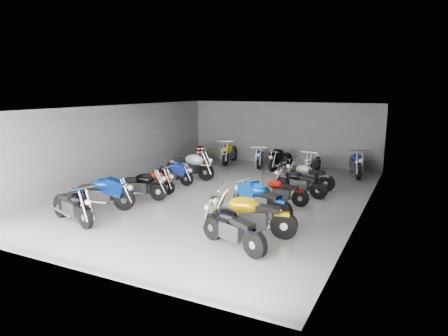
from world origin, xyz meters
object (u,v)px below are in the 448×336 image
(drain_grate, at_px, (215,198))
(motorcycle_back_f, at_px, (356,164))
(motorcycle_left_b, at_px, (101,193))
(motorcycle_back_d, at_px, (281,159))
(motorcycle_right_a, at_px, (232,227))
(motorcycle_right_b, at_px, (252,215))
(motorcycle_right_c, at_px, (260,200))
(motorcycle_back_c, at_px, (260,157))
(motorcycle_right_f, at_px, (309,176))
(motorcycle_back_e, at_px, (313,163))
(motorcycle_left_f, at_px, (190,166))
(motorcycle_left_d, at_px, (154,181))
(motorcycle_left_e, at_px, (173,173))
(motorcycle_right_d, at_px, (281,191))
(motorcycle_right_e, at_px, (299,183))
(motorcycle_left_a, at_px, (73,206))
(motorcycle_left_c, at_px, (139,186))
(motorcycle_back_b, at_px, (230,153))
(motorcycle_back_a, at_px, (202,154))

(drain_grate, xyz_separation_m, motorcycle_back_f, (3.97, 6.00, 0.56))
(motorcycle_left_b, height_order, motorcycle_back_d, motorcycle_left_b)
(motorcycle_back_d, bearing_deg, motorcycle_right_a, 111.32)
(motorcycle_right_b, height_order, motorcycle_right_c, motorcycle_right_b)
(motorcycle_right_c, distance_m, motorcycle_back_c, 8.05)
(motorcycle_right_f, bearing_deg, motorcycle_back_e, 21.91)
(motorcycle_left_f, bearing_deg, drain_grate, 47.89)
(motorcycle_left_d, xyz_separation_m, motorcycle_left_e, (-0.12, 1.48, 0.00))
(motorcycle_left_d, distance_m, motorcycle_back_c, 6.81)
(motorcycle_right_d, relative_size, motorcycle_right_e, 0.91)
(motorcycle_left_d, height_order, motorcycle_back_c, motorcycle_back_c)
(motorcycle_left_d, bearing_deg, motorcycle_left_e, -174.71)
(motorcycle_left_a, bearing_deg, motorcycle_right_e, 155.14)
(motorcycle_left_a, distance_m, motorcycle_right_e, 7.74)
(drain_grate, xyz_separation_m, motorcycle_left_f, (-2.44, 2.33, 0.57))
(motorcycle_back_c, bearing_deg, motorcycle_back_e, 161.29)
(motorcycle_left_b, bearing_deg, motorcycle_left_e, 157.13)
(motorcycle_left_a, relative_size, motorcycle_right_d, 1.12)
(motorcycle_right_d, relative_size, motorcycle_back_c, 0.97)
(motorcycle_right_d, xyz_separation_m, motorcycle_back_f, (1.60, 5.73, 0.12))
(motorcycle_left_f, bearing_deg, motorcycle_back_f, 121.40)
(motorcycle_left_e, relative_size, motorcycle_left_f, 0.80)
(motorcycle_right_a, xyz_separation_m, motorcycle_right_b, (0.13, 1.00, 0.03))
(motorcycle_right_c, relative_size, motorcycle_right_d, 1.15)
(motorcycle_back_c, xyz_separation_m, motorcycle_back_f, (4.68, -0.23, 0.10))
(motorcycle_left_a, distance_m, motorcycle_back_d, 10.61)
(motorcycle_left_c, bearing_deg, motorcycle_left_b, -31.03)
(drain_grate, relative_size, motorcycle_left_f, 0.13)
(motorcycle_back_b, bearing_deg, motorcycle_back_e, 167.34)
(drain_grate, relative_size, motorcycle_back_a, 0.18)
(motorcycle_left_d, bearing_deg, motorcycle_right_a, 55.04)
(motorcycle_back_e, xyz_separation_m, motorcycle_back_f, (1.93, -0.05, 0.11))
(motorcycle_left_d, relative_size, motorcycle_right_d, 1.00)
(motorcycle_back_b, distance_m, motorcycle_back_f, 6.43)
(motorcycle_left_b, xyz_separation_m, motorcycle_back_e, (4.68, 8.92, -0.08))
(motorcycle_left_a, distance_m, motorcycle_left_d, 3.89)
(motorcycle_back_c, height_order, motorcycle_back_e, motorcycle_back_c)
(motorcycle_right_b, bearing_deg, motorcycle_left_e, 41.55)
(motorcycle_left_b, relative_size, motorcycle_back_b, 0.92)
(motorcycle_back_c, bearing_deg, motorcycle_back_b, -18.39)
(motorcycle_right_a, bearing_deg, motorcycle_back_a, 55.63)
(motorcycle_right_b, bearing_deg, motorcycle_back_d, 2.95)
(motorcycle_back_c, bearing_deg, motorcycle_right_a, 92.73)
(motorcycle_right_e, xyz_separation_m, motorcycle_back_f, (1.35, 4.41, 0.07))
(motorcycle_left_f, distance_m, motorcycle_right_d, 5.23)
(motorcycle_left_e, relative_size, motorcycle_right_b, 0.82)
(motorcycle_right_d, distance_m, motorcycle_back_a, 8.58)
(drain_grate, relative_size, motorcycle_back_f, 0.14)
(motorcycle_left_c, relative_size, motorcycle_right_c, 0.94)
(motorcycle_left_c, relative_size, motorcycle_back_c, 1.06)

